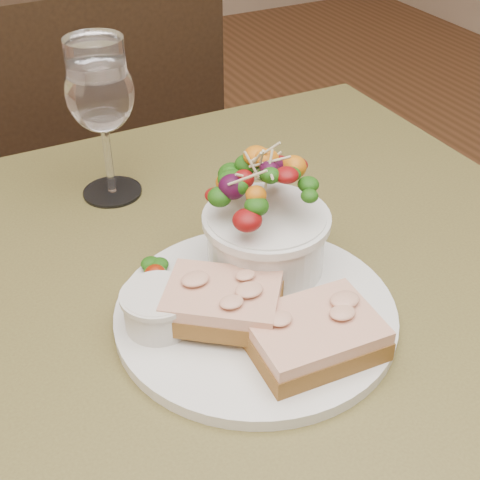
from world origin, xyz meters
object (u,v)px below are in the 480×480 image
cafe_table (237,377)px  salad_bowl (267,216)px  wine_glass (100,97)px  sandwich_back (222,302)px  chair_far (100,258)px  dinner_plate (256,313)px  ramekin (158,307)px  sandwich_front (314,335)px

cafe_table → salad_bowl: salad_bowl is taller
cafe_table → salad_bowl: 0.18m
salad_bowl → cafe_table: bearing=-149.6°
wine_glass → sandwich_back: bearing=-87.1°
chair_far → wine_glass: wine_glass is taller
dinner_plate → wine_glass: 0.30m
dinner_plate → ramekin: (-0.09, 0.02, 0.03)m
dinner_plate → cafe_table: bearing=104.4°
dinner_plate → sandwich_back: (-0.03, -0.00, 0.03)m
cafe_table → chair_far: 0.82m
cafe_table → sandwich_front: sandwich_front is taller
cafe_table → dinner_plate: 0.11m
sandwich_front → sandwich_back: sandwich_back is taller
sandwich_back → ramekin: sandwich_back is taller
chair_far → ramekin: 0.90m
cafe_table → chair_far: size_ratio=0.89×
sandwich_front → wine_glass: 0.36m
sandwich_back → wine_glass: 0.29m
ramekin → chair_far: bearing=80.9°
dinner_plate → salad_bowl: 0.09m
cafe_table → salad_bowl: bearing=30.4°
sandwich_front → wine_glass: bearing=104.1°
cafe_table → wine_glass: bearing=99.5°
cafe_table → dinner_plate: (0.01, -0.03, 0.11)m
chair_far → sandwich_front: size_ratio=7.98×
sandwich_front → wine_glass: size_ratio=0.64×
chair_far → wine_glass: size_ratio=5.14×
salad_bowl → wine_glass: size_ratio=0.73×
salad_bowl → chair_far: bearing=90.5°
dinner_plate → sandwich_back: bearing=-177.2°
dinner_plate → salad_bowl: size_ratio=2.05×
chair_far → ramekin: chair_far is taller
cafe_table → wine_glass: 0.34m
dinner_plate → wine_glass: (-0.05, 0.27, 0.12)m
chair_far → dinner_plate: bearing=85.4°
sandwich_front → salad_bowl: 0.13m
sandwich_front → ramekin: 0.14m
sandwich_back → wine_glass: bearing=129.8°
sandwich_front → cafe_table: bearing=108.5°
cafe_table → sandwich_front: 0.16m
cafe_table → ramekin: (-0.08, -0.00, 0.13)m
salad_bowl → ramekin: bearing=-165.9°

